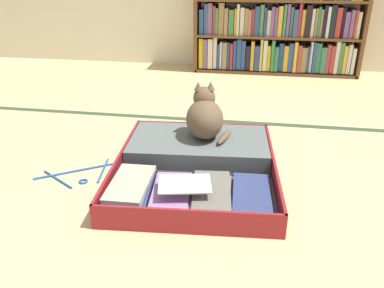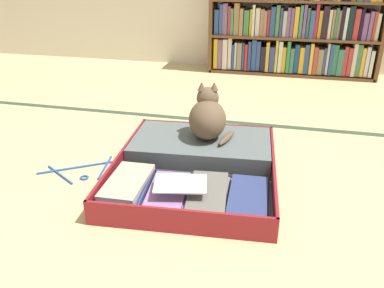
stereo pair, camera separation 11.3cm
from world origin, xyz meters
TOP-DOWN VIEW (x-y plane):
  - ground_plane at (0.00, 0.00)m, footprint 10.00×10.00m
  - tatami_border at (0.00, 0.97)m, footprint 4.80×0.05m
  - bookshelf at (0.30, 2.25)m, footprint 1.43×0.27m
  - open_suitcase at (-0.11, 0.31)m, footprint 0.78×0.90m
  - black_cat at (-0.09, 0.49)m, footprint 0.25×0.27m
  - clothes_hanger at (-0.64, 0.18)m, footprint 0.36×0.30m

SIDE VIEW (x-z plane):
  - ground_plane at x=0.00m, z-range 0.00..0.00m
  - tatami_border at x=0.00m, z-range 0.00..0.00m
  - clothes_hanger at x=-0.64m, z-range 0.00..0.01m
  - open_suitcase at x=-0.11m, z-range -0.01..0.10m
  - black_cat at x=-0.09m, z-range 0.07..0.35m
  - bookshelf at x=0.30m, z-range -0.02..0.92m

